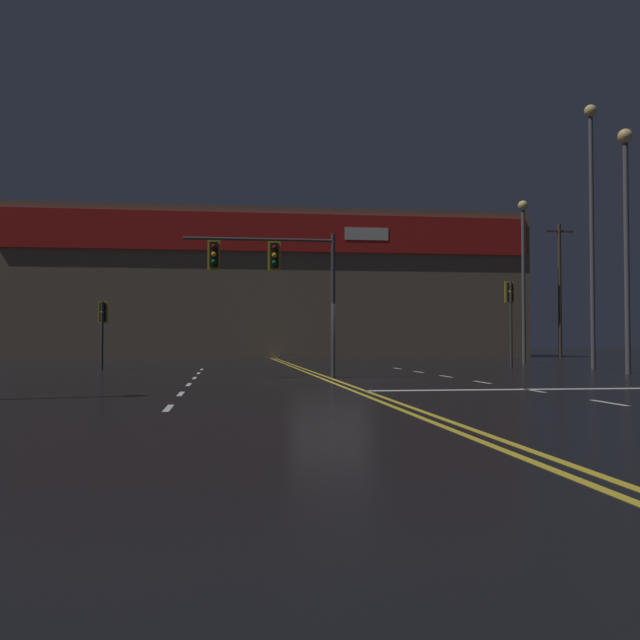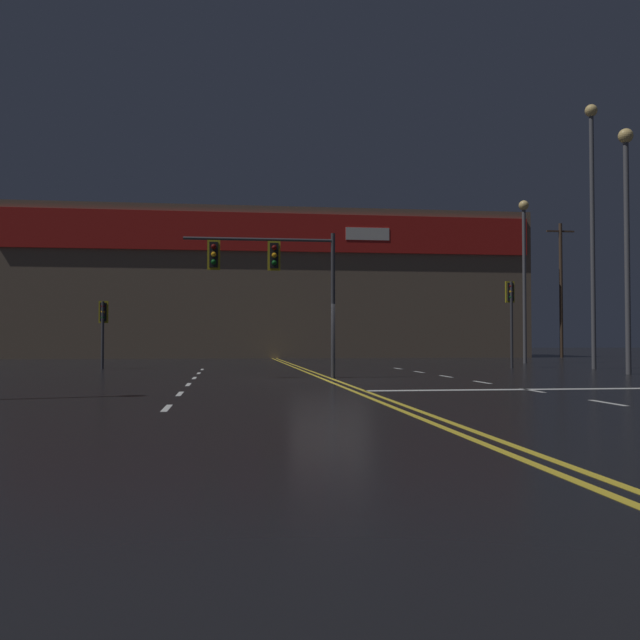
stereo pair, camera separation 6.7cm
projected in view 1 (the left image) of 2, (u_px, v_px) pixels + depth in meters
ground_plane at (331, 380)px, 22.75m from camera, size 200.00×200.00×0.00m
road_markings at (358, 381)px, 22.01m from camera, size 13.02×60.00×0.01m
traffic_signal_median at (270, 267)px, 23.68m from camera, size 5.04×0.36×4.88m
traffic_signal_corner_northwest at (103, 319)px, 31.95m from camera, size 0.42×0.36×3.05m
traffic_signal_corner_northeast at (510, 304)px, 33.01m from camera, size 0.42×0.36×4.02m
streetlight_near_left at (626, 217)px, 26.94m from camera, size 0.56×0.56×9.31m
streetlight_near_right at (523, 259)px, 39.96m from camera, size 0.56×0.56×9.15m
streetlight_median_approach at (592, 205)px, 32.12m from camera, size 0.56×0.56×11.96m
building_backdrop at (269, 287)px, 55.68m from camera, size 38.40×10.23×10.91m
utility_pole_row at (253, 282)px, 51.23m from camera, size 47.54×0.26×10.84m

